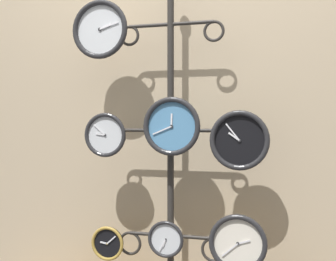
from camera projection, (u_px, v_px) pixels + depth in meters
shop_wall at (178, 81)px, 2.67m from camera, size 4.40×0.04×2.80m
display_stand at (171, 224)px, 2.53m from camera, size 0.71×0.41×1.99m
clock_top_left at (100, 30)px, 2.53m from camera, size 0.32×0.04×0.32m
clock_middle_left at (105, 135)px, 2.52m from camera, size 0.24×0.04×0.24m
clock_middle_center at (172, 126)px, 2.41m from camera, size 0.30×0.04×0.30m
clock_middle_right at (239, 140)px, 2.32m from camera, size 0.30×0.04×0.30m
clock_bottom_left at (108, 243)px, 2.54m from camera, size 0.19×0.04×0.19m
clock_bottom_center at (166, 239)px, 2.45m from camera, size 0.19×0.04×0.19m
clock_bottom_right at (238, 243)px, 2.32m from camera, size 0.29×0.04×0.29m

